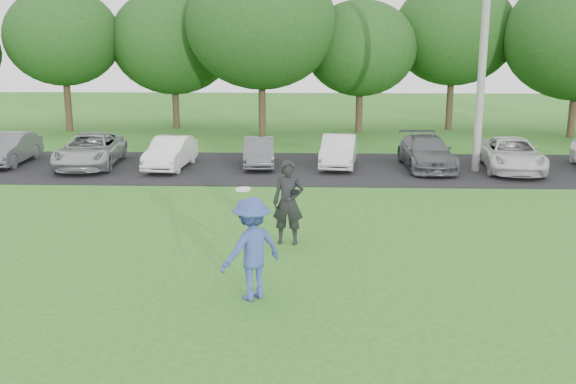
% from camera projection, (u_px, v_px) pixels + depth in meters
% --- Properties ---
extents(ground, '(100.00, 100.00, 0.00)m').
position_uv_depth(ground, '(281.00, 305.00, 11.68)').
color(ground, '#316E1F').
rests_on(ground, ground).
extents(parking_lot, '(32.00, 6.50, 0.03)m').
position_uv_depth(parking_lot, '(298.00, 168.00, 24.32)').
color(parking_lot, black).
rests_on(parking_lot, ground).
extents(utility_pole, '(0.28, 0.28, 9.23)m').
position_uv_depth(utility_pole, '(484.00, 44.00, 22.65)').
color(utility_pole, gray).
rests_on(utility_pole, ground).
extents(frisbee_player, '(1.42, 1.34, 2.18)m').
position_uv_depth(frisbee_player, '(252.00, 249.00, 11.79)').
color(frisbee_player, '#36499A').
rests_on(frisbee_player, ground).
extents(camera_bystander, '(0.77, 0.55, 2.01)m').
position_uv_depth(camera_bystander, '(288.00, 202.00, 15.04)').
color(camera_bystander, black).
rests_on(camera_bystander, ground).
extents(parked_cars, '(30.42, 4.79, 1.24)m').
position_uv_depth(parked_cars, '(305.00, 152.00, 24.20)').
color(parked_cars, black).
rests_on(parked_cars, parking_lot).
extents(tree_row, '(42.39, 9.85, 8.64)m').
position_uv_depth(tree_row, '(332.00, 37.00, 32.65)').
color(tree_row, '#38281C').
rests_on(tree_row, ground).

